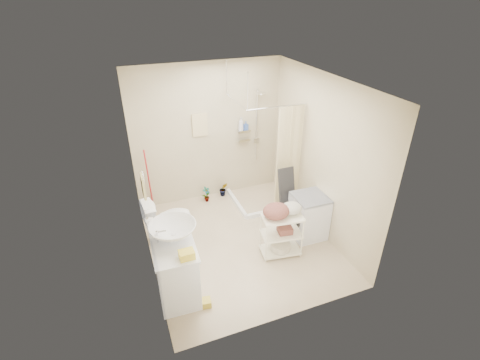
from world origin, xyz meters
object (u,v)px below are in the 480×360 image
at_px(toilet, 168,219).
at_px(washing_machine, 309,216).
at_px(laundry_rack, 281,231).
at_px(vanity, 175,267).

distance_m(toilet, washing_machine, 2.30).
bearing_deg(laundry_rack, vanity, -165.31).
xyz_separation_m(vanity, laundry_rack, (1.67, 0.18, -0.00)).
xyz_separation_m(washing_machine, laundry_rack, (-0.63, -0.25, 0.04)).
height_order(vanity, laundry_rack, vanity).
xyz_separation_m(toilet, washing_machine, (2.18, -0.73, -0.01)).
height_order(toilet, laundry_rack, laundry_rack).
distance_m(washing_machine, laundry_rack, 0.68).
bearing_deg(vanity, laundry_rack, 8.80).
height_order(toilet, washing_machine, toilet).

